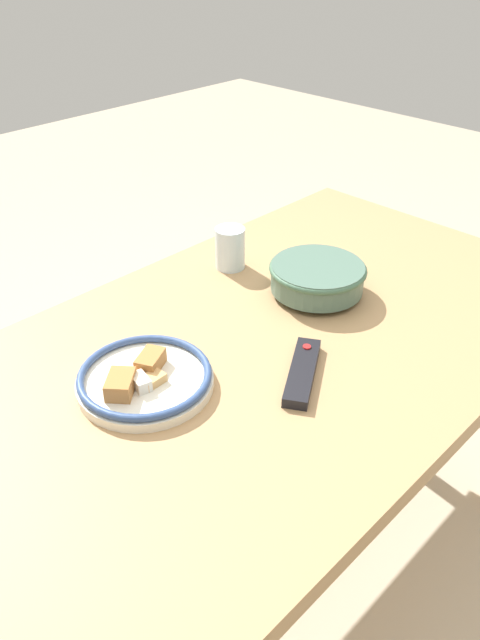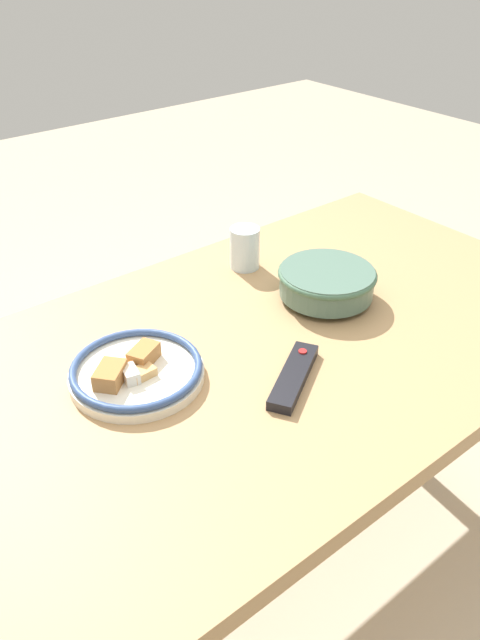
{
  "view_description": "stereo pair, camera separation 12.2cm",
  "coord_description": "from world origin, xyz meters",
  "px_view_note": "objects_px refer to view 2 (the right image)",
  "views": [
    {
      "loc": [
        0.77,
        0.67,
        1.45
      ],
      "look_at": [
        0.04,
        -0.05,
        0.78
      ],
      "focal_mm": 35.0,
      "sensor_mm": 36.0,
      "label": 1
    },
    {
      "loc": [
        0.68,
        0.75,
        1.45
      ],
      "look_at": [
        0.04,
        -0.05,
        0.78
      ],
      "focal_mm": 35.0,
      "sensor_mm": 36.0,
      "label": 2
    }
  ],
  "objects_px": {
    "tv_remote": "(294,376)",
    "drinking_glass": "(245,248)",
    "noodle_bowl": "(327,282)",
    "food_plate": "(136,371)"
  },
  "relations": [
    {
      "from": "food_plate",
      "to": "drinking_glass",
      "type": "relative_size",
      "value": 2.47
    },
    {
      "from": "noodle_bowl",
      "to": "tv_remote",
      "type": "bearing_deg",
      "value": 33.7
    },
    {
      "from": "noodle_bowl",
      "to": "food_plate",
      "type": "bearing_deg",
      "value": -2.07
    },
    {
      "from": "noodle_bowl",
      "to": "drinking_glass",
      "type": "distance_m",
      "value": 0.23
    },
    {
      "from": "tv_remote",
      "to": "drinking_glass",
      "type": "distance_m",
      "value": 0.44
    },
    {
      "from": "tv_remote",
      "to": "drinking_glass",
      "type": "bearing_deg",
      "value": 121.2
    },
    {
      "from": "drinking_glass",
      "to": "noodle_bowl",
      "type": "bearing_deg",
      "value": 101.46
    },
    {
      "from": "tv_remote",
      "to": "drinking_glass",
      "type": "xyz_separation_m",
      "value": [
        -0.2,
        -0.39,
        0.04
      ]
    },
    {
      "from": "noodle_bowl",
      "to": "food_plate",
      "type": "height_order",
      "value": "noodle_bowl"
    },
    {
      "from": "tv_remote",
      "to": "drinking_glass",
      "type": "relative_size",
      "value": 1.85
    }
  ]
}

